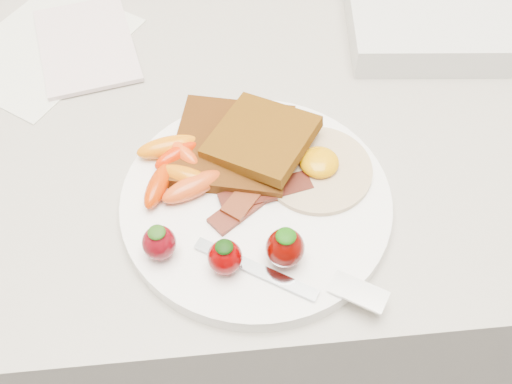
{
  "coord_description": "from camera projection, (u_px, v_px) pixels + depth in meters",
  "views": [
    {
      "loc": [
        -0.04,
        1.18,
        1.44
      ],
      "look_at": [
        -0.0,
        1.55,
        0.93
      ],
      "focal_mm": 45.0,
      "sensor_mm": 36.0,
      "label": 1
    }
  ],
  "objects": [
    {
      "name": "baby_carrots",
      "position": [
        177.0,
        168.0,
        0.64
      ],
      "size": [
        0.09,
        0.1,
        0.02
      ],
      "color": "red",
      "rests_on": "plate"
    },
    {
      "name": "appliance",
      "position": [
        460.0,
        3.0,
        0.81
      ],
      "size": [
        0.31,
        0.25,
        0.04
      ],
      "primitive_type": "cube",
      "rotation": [
        0.0,
        0.0,
        -0.09
      ],
      "color": "beige",
      "rests_on": "counter"
    },
    {
      "name": "fork",
      "position": [
        302.0,
        279.0,
        0.58
      ],
      "size": [
        0.17,
        0.09,
        0.0
      ],
      "color": "silver",
      "rests_on": "plate"
    },
    {
      "name": "notepad",
      "position": [
        86.0,
        45.0,
        0.79
      ],
      "size": [
        0.14,
        0.18,
        0.01
      ],
      "primitive_type": "cube",
      "rotation": [
        0.0,
        0.0,
        0.2
      ],
      "color": "beige",
      "rests_on": "paper_sheet"
    },
    {
      "name": "toast_upper",
      "position": [
        261.0,
        138.0,
        0.65
      ],
      "size": [
        0.13,
        0.13,
        0.02
      ],
      "primitive_type": "cube",
      "rotation": [
        0.0,
        -0.1,
        -0.6
      ],
      "color": "#4C2304",
      "rests_on": "toast_lower"
    },
    {
      "name": "plate",
      "position": [
        256.0,
        203.0,
        0.64
      ],
      "size": [
        0.27,
        0.27,
        0.02
      ],
      "primitive_type": "cylinder",
      "color": "white",
      "rests_on": "counter"
    },
    {
      "name": "bacon_strips",
      "position": [
        258.0,
        192.0,
        0.63
      ],
      "size": [
        0.11,
        0.1,
        0.01
      ],
      "color": "#410C0D",
      "rests_on": "plate"
    },
    {
      "name": "strawberries",
      "position": [
        231.0,
        249.0,
        0.58
      ],
      "size": [
        0.15,
        0.05,
        0.04
      ],
      "color": "#59040C",
      "rests_on": "plate"
    },
    {
      "name": "counter",
      "position": [
        250.0,
        285.0,
        1.1
      ],
      "size": [
        2.0,
        0.6,
        0.9
      ],
      "primitive_type": "cube",
      "color": "gray",
      "rests_on": "ground"
    },
    {
      "name": "toast_lower",
      "position": [
        233.0,
        146.0,
        0.67
      ],
      "size": [
        0.14,
        0.14,
        0.01
      ],
      "primitive_type": "cube",
      "rotation": [
        0.0,
        0.0,
        -0.24
      ],
      "color": "#362007",
      "rests_on": "plate"
    },
    {
      "name": "paper_sheet",
      "position": [
        45.0,
        46.0,
        0.79
      ],
      "size": [
        0.25,
        0.26,
        0.0
      ],
      "primitive_type": "cube",
      "rotation": [
        0.0,
        0.0,
        -0.64
      ],
      "color": "silver",
      "rests_on": "counter"
    },
    {
      "name": "fried_egg",
      "position": [
        318.0,
        167.0,
        0.65
      ],
      "size": [
        0.11,
        0.11,
        0.02
      ],
      "color": "beige",
      "rests_on": "plate"
    }
  ]
}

